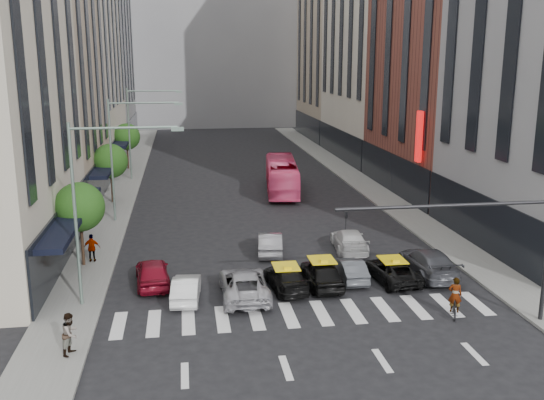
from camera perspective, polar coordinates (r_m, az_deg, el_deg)
name	(u,v)px	position (r m, az deg, el deg)	size (l,w,h in m)	color
ground	(316,327)	(28.49, 4.16, -11.84)	(160.00, 160.00, 0.00)	black
sidewalk_left	(121,193)	(56.73, -14.02, 0.69)	(3.00, 96.00, 0.15)	slate
sidewalk_right	(365,185)	(59.02, 8.78, 1.41)	(3.00, 96.00, 0.15)	slate
building_left_b	(42,58)	(54.32, -20.86, 12.38)	(8.00, 16.00, 24.00)	tan
building_left_c	(73,1)	(72.27, -18.19, 17.38)	(8.00, 20.00, 36.00)	beige
building_left_d	(98,36)	(90.89, -16.05, 14.65)	(8.00, 18.00, 30.00)	gray
building_right_b	(441,46)	(56.91, 15.62, 13.76)	(8.00, 18.00, 26.00)	brown
building_right_d	(335,44)	(93.00, 5.94, 14.43)	(8.00, 18.00, 28.00)	tan
building_far	(212,22)	(110.45, -5.64, 16.32)	(30.00, 10.00, 36.00)	gray
tree_near	(80,207)	(36.65, -17.66, -0.64)	(2.88, 2.88, 4.95)	black
tree_mid	(110,161)	(52.19, -14.97, 3.56)	(2.88, 2.88, 4.95)	black
tree_far	(127,137)	(67.94, -13.52, 5.82)	(2.88, 2.88, 4.95)	black
streetlamp_near	(94,190)	(30.10, -16.40, 0.90)	(5.38, 0.25, 9.00)	gray
streetlamp_mid	(124,144)	(45.77, -13.76, 5.17)	(5.38, 0.25, 9.00)	gray
streetlamp_far	(138,121)	(61.61, -12.46, 7.24)	(5.38, 0.25, 9.00)	gray
traffic_signal	(492,233)	(28.67, 19.96, -2.92)	(10.10, 0.20, 6.00)	black
liberty_sign	(419,137)	(49.12, 13.68, 5.82)	(0.30, 0.70, 4.00)	red
car_red	(152,272)	(33.64, -11.19, -6.68)	(1.74, 4.33, 1.47)	maroon
car_white_front	(186,288)	(31.43, -8.08, -8.22)	(1.33, 3.81, 1.26)	silver
car_silver	(244,284)	(31.43, -2.64, -7.91)	(2.39, 5.18, 1.44)	#B0AFB5
taxi_left	(286,278)	(32.51, 1.31, -7.35)	(1.74, 4.29, 1.25)	black
taxi_center	(322,273)	(32.98, 4.70, -6.88)	(1.73, 4.31, 1.47)	black
car_grey_mid	(350,269)	(34.06, 7.36, -6.49)	(1.30, 3.74, 1.23)	#484B51
taxi_right	(392,271)	(34.26, 11.22, -6.53)	(2.02, 4.39, 1.22)	black
car_grey_curb	(428,262)	(35.54, 14.50, -5.71)	(2.15, 5.29, 1.54)	#44464C
car_row2_left	(270,243)	(38.18, -0.17, -4.06)	(1.46, 4.18, 1.38)	#939297
car_row2_right	(349,240)	(39.03, 7.29, -3.78)	(1.94, 4.77, 1.38)	silver
bus	(282,176)	(55.15, 0.92, 2.30)	(2.61, 11.14, 3.10)	#F5487D
motorcycle	(454,309)	(30.56, 16.76, -9.76)	(0.54, 1.56, 0.82)	black
rider	(456,283)	(30.10, 16.92, -7.52)	(0.63, 0.41, 1.73)	gray
pedestrian_near	(70,334)	(26.72, -18.45, -11.84)	(0.87, 0.68, 1.79)	gray
pedestrian_far	(92,248)	(37.75, -16.59, -4.34)	(1.00, 0.42, 1.70)	gray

